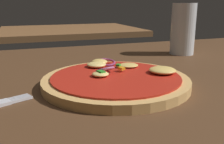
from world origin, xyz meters
The scene contains 4 objects.
dining_table centered at (0.00, 0.00, 0.02)m, with size 1.44×0.89×0.03m.
pizza centered at (-0.01, 0.00, 0.04)m, with size 0.26×0.26×0.03m.
beer_glass centered at (0.28, 0.21, 0.09)m, with size 0.07×0.07×0.14m.
background_table centered at (0.12, 1.09, 0.02)m, with size 0.77×0.58×0.03m.
Camera 1 is at (-0.17, -0.42, 0.17)m, focal length 41.62 mm.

